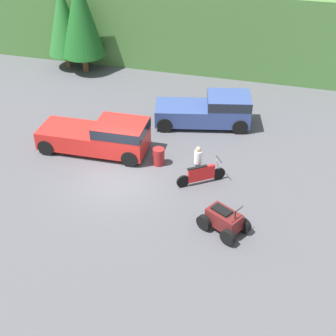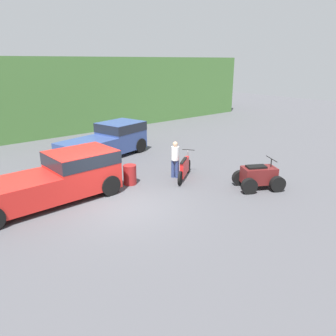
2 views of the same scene
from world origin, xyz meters
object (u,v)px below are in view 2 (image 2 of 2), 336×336
object	(u,v)px
dirt_bike	(185,168)
rider_person	(175,158)
pickup_truck_second	(109,139)
pickup_truck_red	(58,177)
quad_atv	(258,177)
steel_barrel	(130,175)

from	to	relation	value
dirt_bike	rider_person	xyz separation A→B (m)	(-0.26, 0.37, 0.45)
pickup_truck_second	pickup_truck_red	bearing A→B (deg)	-150.98
pickup_truck_second	dirt_bike	world-z (taller)	pickup_truck_second
pickup_truck_second	quad_atv	world-z (taller)	pickup_truck_second
pickup_truck_red	quad_atv	world-z (taller)	pickup_truck_red
quad_atv	rider_person	size ratio (longest dim) A/B	1.31
pickup_truck_red	dirt_bike	bearing A→B (deg)	-15.82
pickup_truck_red	steel_barrel	world-z (taller)	pickup_truck_red
rider_person	steel_barrel	xyz separation A→B (m)	(-2.10, 0.64, -0.50)
rider_person	pickup_truck_second	bearing A→B (deg)	64.49
pickup_truck_red	rider_person	distance (m)	5.26
quad_atv	steel_barrel	size ratio (longest dim) A/B	2.59
rider_person	steel_barrel	distance (m)	2.26
pickup_truck_second	steel_barrel	xyz separation A→B (m)	(-1.70, -4.62, -0.52)
dirt_bike	steel_barrel	world-z (taller)	dirt_bike
rider_person	dirt_bike	bearing A→B (deg)	-84.31
pickup_truck_second	dirt_bike	distance (m)	5.69
quad_atv	rider_person	distance (m)	3.82
steel_barrel	dirt_bike	bearing A→B (deg)	-23.07
rider_person	steel_barrel	size ratio (longest dim) A/B	1.97
pickup_truck_red	quad_atv	size ratio (longest dim) A/B	2.47
pickup_truck_red	dirt_bike	distance (m)	5.62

